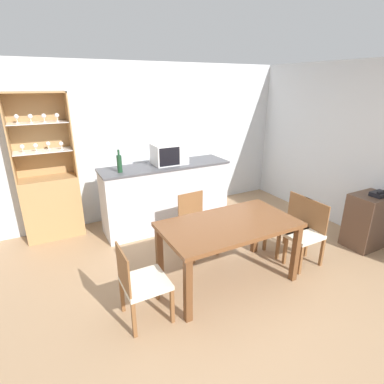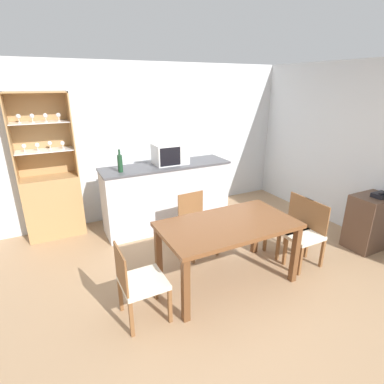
{
  "view_description": "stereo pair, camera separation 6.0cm",
  "coord_description": "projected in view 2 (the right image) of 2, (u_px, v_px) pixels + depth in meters",
  "views": [
    {
      "loc": [
        -1.71,
        -2.23,
        2.23
      ],
      "look_at": [
        0.04,
        1.09,
        0.85
      ],
      "focal_mm": 28.0,
      "sensor_mm": 36.0,
      "label": 1
    },
    {
      "loc": [
        -1.65,
        -2.26,
        2.23
      ],
      "look_at": [
        0.04,
        1.09,
        0.85
      ],
      "focal_mm": 28.0,
      "sensor_mm": 36.0,
      "label": 2
    }
  ],
  "objects": [
    {
      "name": "kitchen_counter",
      "position": [
        167.0,
        196.0,
        4.8
      ],
      "size": [
        2.02,
        0.58,
        1.03
      ],
      "color": "silver",
      "rests_on": "ground_plane"
    },
    {
      "name": "display_cabinet",
      "position": [
        52.0,
        197.0,
        4.48
      ],
      "size": [
        0.8,
        0.39,
        2.12
      ],
      "color": "tan",
      "rests_on": "ground_plane"
    },
    {
      "name": "side_cabinet",
      "position": [
        369.0,
        222.0,
        4.2
      ],
      "size": [
        0.54,
        0.4,
        0.78
      ],
      "color": "brown",
      "rests_on": "ground_plane"
    },
    {
      "name": "telephone",
      "position": [
        382.0,
        195.0,
        4.02
      ],
      "size": [
        0.24,
        0.16,
        0.09
      ],
      "color": "black",
      "rests_on": "side_cabinet"
    },
    {
      "name": "dining_chair_side_left_near",
      "position": [
        139.0,
        282.0,
        2.88
      ],
      "size": [
        0.43,
        0.43,
        0.82
      ],
      "rotation": [
        0.0,
        0.0,
        -1.56
      ],
      "color": "beige",
      "rests_on": "ground_plane"
    },
    {
      "name": "microwave",
      "position": [
        170.0,
        154.0,
        4.63
      ],
      "size": [
        0.51,
        0.36,
        0.31
      ],
      "color": "silver",
      "rests_on": "kitchen_counter"
    },
    {
      "name": "dining_chair_side_right_far",
      "position": [
        290.0,
        226.0,
        4.02
      ],
      "size": [
        0.43,
        0.43,
        0.82
      ],
      "rotation": [
        0.0,
        0.0,
        1.58
      ],
      "color": "beige",
      "rests_on": "ground_plane"
    },
    {
      "name": "wine_bottle",
      "position": [
        120.0,
        163.0,
        4.21
      ],
      "size": [
        0.07,
        0.07,
        0.32
      ],
      "color": "#193D23",
      "rests_on": "kitchen_counter"
    },
    {
      "name": "wall_back",
      "position": [
        149.0,
        142.0,
        5.13
      ],
      "size": [
        6.8,
        0.06,
        2.55
      ],
      "color": "silver",
      "rests_on": "ground_plane"
    },
    {
      "name": "wall_right",
      "position": [
        375.0,
        154.0,
        4.27
      ],
      "size": [
        0.06,
        4.6,
        2.55
      ],
      "color": "silver",
      "rests_on": "ground_plane"
    },
    {
      "name": "dining_chair_head_far",
      "position": [
        197.0,
        224.0,
        4.08
      ],
      "size": [
        0.45,
        0.45,
        0.82
      ],
      "rotation": [
        0.0,
        0.0,
        3.2
      ],
      "color": "beige",
      "rests_on": "ground_plane"
    },
    {
      "name": "dining_table",
      "position": [
        228.0,
        231.0,
        3.37
      ],
      "size": [
        1.53,
        0.85,
        0.75
      ],
      "color": "brown",
      "rests_on": "ground_plane"
    },
    {
      "name": "ground_plane",
      "position": [
        232.0,
        293.0,
        3.36
      ],
      "size": [
        18.0,
        18.0,
        0.0
      ],
      "primitive_type": "plane",
      "color": "#A37F5B"
    },
    {
      "name": "dining_chair_side_right_near",
      "position": [
        304.0,
        234.0,
        3.81
      ],
      "size": [
        0.43,
        0.43,
        0.82
      ],
      "rotation": [
        0.0,
        0.0,
        1.58
      ],
      "color": "beige",
      "rests_on": "ground_plane"
    }
  ]
}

